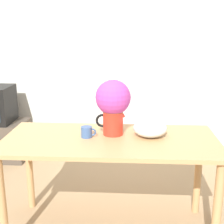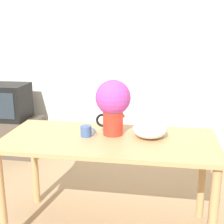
# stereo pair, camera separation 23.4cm
# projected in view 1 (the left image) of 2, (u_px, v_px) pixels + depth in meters

# --- Properties ---
(wall_back) EXTENTS (8.00, 0.05, 2.60)m
(wall_back) POSITION_uv_depth(u_px,v_px,m) (100.00, 50.00, 3.92)
(wall_back) COLOR silver
(wall_back) RESTS_ON ground_plane
(table) EXTENTS (1.59, 0.72, 0.78)m
(table) POSITION_uv_depth(u_px,v_px,m) (110.00, 152.00, 2.33)
(table) COLOR tan
(table) RESTS_ON ground_plane
(flower_vase) EXTENTS (0.27, 0.26, 0.42)m
(flower_vase) POSITION_uv_depth(u_px,v_px,m) (113.00, 103.00, 2.33)
(flower_vase) COLOR red
(flower_vase) RESTS_ON table
(coffee_mug) EXTENTS (0.11, 0.08, 0.08)m
(coffee_mug) POSITION_uv_depth(u_px,v_px,m) (87.00, 132.00, 2.32)
(coffee_mug) COLOR #385689
(coffee_mug) RESTS_ON table
(white_bowl) EXTENTS (0.25, 0.25, 0.13)m
(white_bowl) POSITION_uv_depth(u_px,v_px,m) (150.00, 128.00, 2.34)
(white_bowl) COLOR silver
(white_bowl) RESTS_ON table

